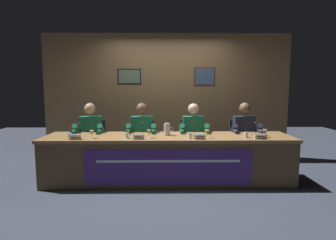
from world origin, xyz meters
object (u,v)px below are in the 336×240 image
Objects in this scene: chair_far_left at (93,146)px; panelist_far_left at (90,133)px; microphone_center_right at (195,131)px; water_cup_far_left at (69,136)px; microphone_far_left at (78,132)px; chair_far_right at (241,146)px; juice_glass_center_left at (149,132)px; chair_center_right at (192,146)px; microphone_center_left at (142,132)px; nameplate_far_left at (75,137)px; chair_center_left at (143,146)px; juice_glass_center_right at (207,132)px; microphone_far_right at (257,131)px; conference_table at (168,151)px; juice_glass_far_left at (92,133)px; nameplate_far_right at (261,136)px; panelist_center_right at (194,133)px; panelist_center_left at (142,133)px; nameplate_center_right at (200,137)px; water_pitcher_central at (167,129)px; water_cup_center_right at (190,136)px; water_cup_center_left at (127,136)px; panelist_far_right at (245,133)px; water_cup_far_right at (246,135)px; juice_glass_far_right at (265,132)px; nameplate_center_left at (139,137)px.

chair_far_left is 0.74× the size of panelist_far_left.
water_cup_far_left is at bearing -174.94° from microphone_center_right.
chair_far_right is at bearing 13.72° from microphone_far_left.
chair_center_right is at bearing 46.83° from juice_glass_center_left.
microphone_center_right is (0.83, 0.01, 0.00)m from microphone_center_left.
chair_center_left is at bearing 45.16° from nameplate_far_left.
juice_glass_center_right is (0.89, -0.00, 0.00)m from juice_glass_center_left.
microphone_far_left and microphone_far_right have the same top height.
juice_glass_center_left reaches higher than conference_table.
chair_center_right reaches higher than juice_glass_far_left.
nameplate_far_right is at bearing -14.72° from panelist_far_left.
nameplate_far_left is 0.25m from microphone_far_left.
juice_glass_center_left is at bearing -175.72° from microphone_far_right.
chair_far_left is 0.74× the size of panelist_center_right.
chair_far_right is (0.90, 0.20, -0.28)m from panelist_center_right.
panelist_center_right reaches higher than juice_glass_center_left.
panelist_center_left is 1.16m from nameplate_center_right.
water_pitcher_central is at bearing 159.10° from juice_glass_center_right.
microphone_far_left is 1.38m from water_pitcher_central.
chair_far_left is at bearing 159.80° from microphone_center_right.
water_cup_center_right is at bearing -140.09° from chair_far_right.
chair_center_left is at bearing 49.57° from juice_glass_far_left.
juice_glass_center_left is at bearing 5.94° from water_cup_center_left.
water_cup_far_right is at bearing -105.46° from panelist_far_right.
panelist_center_right reaches higher than water_cup_center_left.
panelist_center_left reaches higher than water_cup_far_right.
nameplate_far_left is at bearing -173.06° from water_cup_center_left.
panelist_far_left is 2.89m from juice_glass_far_right.
water_cup_center_left is at bearing 6.94° from nameplate_far_left.
panelist_far_right reaches higher than juice_glass_center_right.
panelist_center_left reaches higher than nameplate_far_left.
chair_far_left is 4.21× the size of microphone_far_left.
panelist_far_left is 1.36× the size of chair_center_left.
panelist_center_right is 0.60m from water_pitcher_central.
nameplate_center_left is 1.90× the size of water_cup_center_right.
juice_glass_center_left is (-0.29, -0.07, 0.31)m from conference_table.
chair_far_left is at bearing 143.03° from juice_glass_center_left.
water_cup_far_left reaches higher than nameplate_far_left.
chair_center_left reaches higher than juice_glass_center_right.
panelist_center_right is (0.45, 0.52, 0.20)m from conference_table.
panelist_center_right is (0.88, 0.71, -0.06)m from nameplate_center_left.
panelist_far_left reaches higher than water_cup_far_left.
panelist_far_right reaches higher than water_cup_far_right.
microphone_center_right is (-0.17, 0.14, -0.01)m from juice_glass_center_right.
juice_glass_center_left reaches higher than nameplate_far_right.
panelist_center_left reaches higher than water_cup_center_left.
chair_far_left reaches higher than water_cup_center_right.
panelist_far_left is 1.00× the size of panelist_center_right.
microphone_center_right reaches higher than nameplate_center_right.
nameplate_center_left is 1.92m from panelist_far_right.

